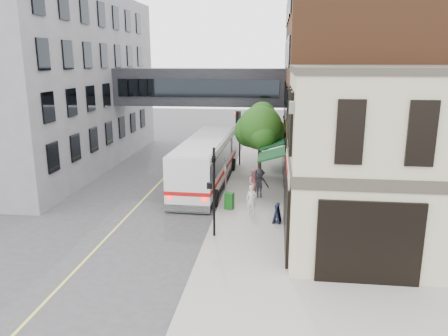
% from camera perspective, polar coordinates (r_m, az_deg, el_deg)
% --- Properties ---
extents(ground, '(120.00, 120.00, 0.00)m').
position_cam_1_polar(ground, '(20.44, -3.21, -11.29)').
color(ground, '#38383A').
rests_on(ground, ground).
extents(sidewalk_main, '(4.00, 60.00, 0.15)m').
position_cam_1_polar(sidewalk_main, '(33.35, 4.35, -1.05)').
color(sidewalk_main, gray).
rests_on(sidewalk_main, ground).
extents(corner_building, '(10.19, 8.12, 8.45)m').
position_cam_1_polar(corner_building, '(21.44, 21.98, 0.82)').
color(corner_building, '#C5B897').
rests_on(corner_building, ground).
extents(brick_building, '(13.76, 18.00, 14.00)m').
position_cam_1_polar(brick_building, '(33.88, 18.49, 10.38)').
color(brick_building, '#56301B').
rests_on(brick_building, ground).
extents(opposite_building, '(14.00, 24.00, 14.00)m').
position_cam_1_polar(opposite_building, '(39.80, -24.27, 10.33)').
color(opposite_building, slate).
rests_on(opposite_building, ground).
extents(skyway_bridge, '(14.00, 3.18, 3.00)m').
position_cam_1_polar(skyway_bridge, '(36.79, -3.10, 10.54)').
color(skyway_bridge, black).
rests_on(skyway_bridge, ground).
extents(traffic_signal_near, '(0.44, 0.22, 4.60)m').
position_cam_1_polar(traffic_signal_near, '(21.19, -1.40, -1.72)').
color(traffic_signal_near, black).
rests_on(traffic_signal_near, sidewalk_main).
extents(traffic_signal_far, '(0.53, 0.28, 4.50)m').
position_cam_1_polar(traffic_signal_far, '(35.72, 1.87, 5.34)').
color(traffic_signal_far, black).
rests_on(traffic_signal_far, sidewalk_main).
extents(street_sign_pole, '(0.08, 0.75, 3.00)m').
position_cam_1_polar(street_sign_pole, '(26.24, 0.22, -0.98)').
color(street_sign_pole, gray).
rests_on(street_sign_pole, sidewalk_main).
extents(street_tree, '(3.80, 3.20, 5.60)m').
position_cam_1_polar(street_tree, '(31.78, 4.77, 5.26)').
color(street_tree, '#382619').
rests_on(street_tree, sidewalk_main).
extents(lane_marking, '(0.12, 40.00, 0.01)m').
position_cam_1_polar(lane_marking, '(30.65, -9.20, -2.70)').
color(lane_marking, '#D8CC4C').
rests_on(lane_marking, ground).
extents(bus, '(3.27, 12.45, 3.33)m').
position_cam_1_polar(bus, '(30.70, -2.29, 1.10)').
color(bus, silver).
rests_on(bus, ground).
extents(pedestrian_a, '(0.61, 0.40, 1.66)m').
position_cam_1_polar(pedestrian_a, '(24.86, 3.61, -4.17)').
color(pedestrian_a, silver).
rests_on(pedestrian_a, sidewalk_main).
extents(pedestrian_b, '(1.04, 0.89, 1.87)m').
position_cam_1_polar(pedestrian_b, '(27.79, 4.01, -1.98)').
color(pedestrian_b, '#D0868A').
rests_on(pedestrian_b, sidewalk_main).
extents(pedestrian_c, '(1.27, 0.85, 1.84)m').
position_cam_1_polar(pedestrian_c, '(27.84, 4.67, -2.00)').
color(pedestrian_c, black).
rests_on(pedestrian_c, sidewalk_main).
extents(newspaper_box, '(0.58, 0.53, 0.98)m').
position_cam_1_polar(newspaper_box, '(25.73, 0.69, -4.29)').
color(newspaper_box, '#125114').
rests_on(newspaper_box, sidewalk_main).
extents(sandwich_board, '(0.49, 0.65, 1.05)m').
position_cam_1_polar(sandwich_board, '(23.78, 6.94, -5.89)').
color(sandwich_board, black).
rests_on(sandwich_board, sidewalk_main).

